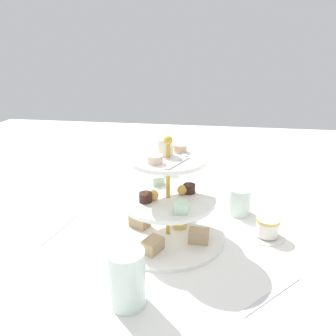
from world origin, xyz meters
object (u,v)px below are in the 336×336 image
at_px(water_glass_short_left, 239,201).
at_px(teacup_with_saucer, 267,228).
at_px(water_glass_tall_right, 127,278).
at_px(tiered_serving_stand, 168,207).
at_px(water_glass_mid_back, 169,184).
at_px(butter_knife_right, 272,294).
at_px(butter_knife_left, 61,227).

height_order(water_glass_short_left, teacup_with_saucer, water_glass_short_left).
bearing_deg(water_glass_tall_right, tiered_serving_stand, -9.85).
bearing_deg(water_glass_mid_back, water_glass_short_left, -105.82).
relative_size(tiered_serving_stand, butter_knife_right, 1.65).
distance_m(teacup_with_saucer, water_glass_mid_back, 0.32).
distance_m(tiered_serving_stand, water_glass_tall_right, 0.24).
xyz_separation_m(teacup_with_saucer, butter_knife_left, (-0.04, 0.53, -0.02)).
relative_size(butter_knife_left, water_glass_mid_back, 1.64).
distance_m(water_glass_short_left, butter_knife_right, 0.33).
distance_m(water_glass_tall_right, water_glass_mid_back, 0.44).
bearing_deg(water_glass_short_left, butter_knife_right, -171.51).
relative_size(water_glass_tall_right, butter_knife_left, 0.67).
xyz_separation_m(butter_knife_left, water_glass_mid_back, (0.21, -0.26, 0.05)).
xyz_separation_m(water_glass_tall_right, butter_knife_left, (0.23, 0.25, -0.05)).
height_order(teacup_with_saucer, butter_knife_left, teacup_with_saucer).
bearing_deg(water_glass_short_left, water_glass_mid_back, 74.18).
bearing_deg(butter_knife_right, teacup_with_saucer, 40.33).
height_order(tiered_serving_stand, teacup_with_saucer, tiered_serving_stand).
xyz_separation_m(water_glass_tall_right, water_glass_short_left, (0.38, -0.22, -0.02)).
bearing_deg(butter_knife_left, tiered_serving_stand, 100.27).
bearing_deg(water_glass_mid_back, butter_knife_left, 129.08).
relative_size(water_glass_tall_right, water_glass_short_left, 1.48).
bearing_deg(butter_knife_left, teacup_with_saucer, 104.36).
bearing_deg(butter_knife_left, water_glass_tall_right, 56.75).
bearing_deg(tiered_serving_stand, teacup_with_saucer, -81.14).
xyz_separation_m(water_glass_short_left, butter_knife_right, (-0.32, -0.05, -0.04)).
bearing_deg(butter_knife_right, tiered_serving_stand, 97.68).
xyz_separation_m(teacup_with_saucer, butter_knife_right, (-0.21, 0.02, -0.02)).
xyz_separation_m(teacup_with_saucer, water_glass_mid_back, (0.17, 0.27, 0.03)).
distance_m(teacup_with_saucer, butter_knife_left, 0.53).
bearing_deg(butter_knife_right, water_glass_mid_back, 78.45).
bearing_deg(water_glass_mid_back, teacup_with_saucer, -122.31).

